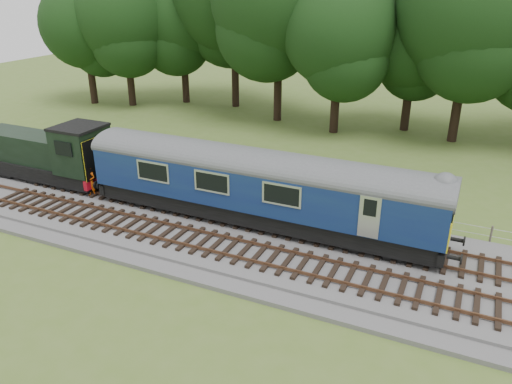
% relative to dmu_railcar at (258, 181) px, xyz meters
% --- Properties ---
extents(ground, '(120.00, 120.00, 0.00)m').
position_rel_dmu_railcar_xyz_m(ground, '(2.74, -1.40, -2.61)').
color(ground, '#4F6A27').
rests_on(ground, ground).
extents(ballast, '(70.00, 7.00, 0.35)m').
position_rel_dmu_railcar_xyz_m(ballast, '(2.74, -1.40, -2.43)').
color(ballast, '#4C4C4F').
rests_on(ballast, ground).
extents(track_north, '(67.20, 2.40, 0.21)m').
position_rel_dmu_railcar_xyz_m(track_north, '(2.74, -0.00, -2.19)').
color(track_north, black).
rests_on(track_north, ballast).
extents(track_south, '(67.20, 2.40, 0.21)m').
position_rel_dmu_railcar_xyz_m(track_south, '(2.74, -3.00, -2.19)').
color(track_south, black).
rests_on(track_south, ballast).
extents(fence, '(64.00, 0.12, 1.00)m').
position_rel_dmu_railcar_xyz_m(fence, '(2.74, 3.10, -2.61)').
color(fence, '#6B6054').
rests_on(fence, ground).
extents(tree_line, '(70.00, 8.00, 18.00)m').
position_rel_dmu_railcar_xyz_m(tree_line, '(2.74, 20.60, -2.61)').
color(tree_line, black).
rests_on(tree_line, ground).
extents(dmu_railcar, '(18.05, 2.86, 3.88)m').
position_rel_dmu_railcar_xyz_m(dmu_railcar, '(0.00, 0.00, 0.00)').
color(dmu_railcar, black).
rests_on(dmu_railcar, ground).
extents(shunter_loco, '(8.92, 2.60, 3.38)m').
position_rel_dmu_railcar_xyz_m(shunter_loco, '(-13.93, 0.00, -0.63)').
color(shunter_loco, black).
rests_on(shunter_loco, ground).
extents(worker, '(0.66, 0.45, 1.78)m').
position_rel_dmu_railcar_xyz_m(worker, '(-10.00, -0.88, -1.37)').
color(worker, '#FB5C0D').
rests_on(worker, ballast).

